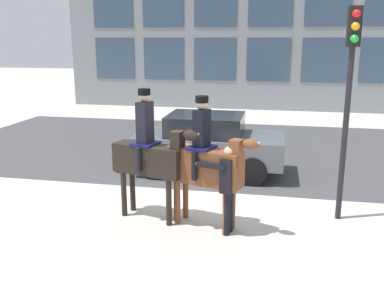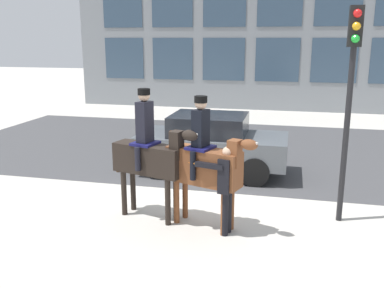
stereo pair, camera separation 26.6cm
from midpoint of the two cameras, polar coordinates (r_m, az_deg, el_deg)
ground_plane at (r=9.78m, az=0.58°, el=-7.22°), size 80.00×80.00×0.00m
road_surface at (r=14.24m, az=4.75°, el=-0.48°), size 18.18×8.50×0.01m
mounted_horse_lead at (r=8.39m, az=-4.68°, el=-1.43°), size 1.88×0.81×2.60m
mounted_horse_companion at (r=7.97m, az=2.72°, el=-2.52°), size 1.80×0.88×2.51m
pedestrian_bystander at (r=7.77m, az=5.57°, el=-5.26°), size 0.90×0.44×1.67m
street_car_near_lane at (r=11.37m, az=3.28°, el=0.16°), size 3.91×1.87×1.58m
traffic_light at (r=8.50m, az=21.27°, el=7.69°), size 0.24×0.29×4.09m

